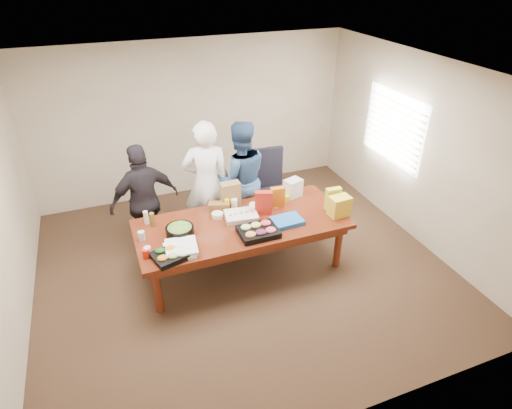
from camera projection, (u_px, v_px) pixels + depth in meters
name	position (u px, v px, depth m)	size (l,w,h in m)	color
floor	(243.00, 267.00, 6.07)	(5.50, 5.00, 0.02)	#47301E
ceiling	(239.00, 73.00, 4.68)	(5.50, 5.00, 0.02)	white
wall_back	(193.00, 120.00, 7.38)	(5.50, 0.04, 2.70)	beige
wall_front	(346.00, 320.00, 3.37)	(5.50, 0.04, 2.70)	beige
wall_right	(419.00, 151.00, 6.22)	(0.04, 5.00, 2.70)	beige
window_panel	(393.00, 128.00, 6.62)	(0.03, 1.40, 1.10)	white
window_blinds	(391.00, 128.00, 6.61)	(0.04, 1.36, 1.00)	beige
conference_table	(242.00, 245.00, 5.87)	(2.80, 1.20, 0.75)	#4C1C0F
office_chair	(273.00, 191.00, 6.74)	(0.60, 0.60, 1.18)	black
person_center	(207.00, 183.00, 6.20)	(0.70, 0.46, 1.91)	white
person_right	(240.00, 179.00, 6.41)	(0.89, 0.69, 1.82)	navy
person_left	(145.00, 201.00, 5.98)	(0.99, 0.41, 1.69)	black
veggie_tray	(172.00, 255.00, 5.02)	(0.43, 0.34, 0.07)	black
fruit_tray	(258.00, 232.00, 5.43)	(0.49, 0.38, 0.07)	black
sheet_cake	(241.00, 216.00, 5.75)	(0.43, 0.32, 0.08)	silver
salad_bowl	(180.00, 231.00, 5.40)	(0.36, 0.36, 0.12)	black
chip_bag_blue	(287.00, 221.00, 5.66)	(0.40, 0.30, 0.06)	blue
chip_bag_red	(263.00, 203.00, 5.79)	(0.23, 0.10, 0.34)	#B52415
chip_bag_yellow	(333.00, 199.00, 5.90)	(0.22, 0.09, 0.32)	yellow
chip_bag_orange	(278.00, 197.00, 5.96)	(0.19, 0.09, 0.30)	#C25F0C
mayo_jar	(234.00, 203.00, 5.97)	(0.09, 0.09, 0.14)	white
mustard_bottle	(227.00, 205.00, 5.91)	(0.06, 0.06, 0.17)	yellow
dressing_bottle	(152.00, 220.00, 5.56)	(0.06, 0.06, 0.20)	brown
ranch_bottle	(146.00, 218.00, 5.61)	(0.06, 0.06, 0.19)	beige
banana_bunch	(280.00, 197.00, 6.18)	(0.26, 0.15, 0.09)	yellow
bread_loaf	(219.00, 206.00, 5.92)	(0.29, 0.13, 0.12)	brown
kraft_bag	(230.00, 194.00, 5.98)	(0.27, 0.16, 0.35)	olive
red_cup	(146.00, 253.00, 5.01)	(0.09, 0.09, 0.11)	red
clear_cup_a	(148.00, 251.00, 5.04)	(0.08, 0.08, 0.11)	silver
clear_cup_b	(141.00, 236.00, 5.31)	(0.09, 0.09, 0.12)	silver
pizza_box_lower	(180.00, 251.00, 5.11)	(0.37, 0.37, 0.04)	silver
pizza_box_upper	(181.00, 247.00, 5.10)	(0.37, 0.37, 0.04)	white
plate_a	(273.00, 203.00, 6.10)	(0.27, 0.27, 0.02)	white
plate_b	(282.00, 196.00, 6.29)	(0.24, 0.24, 0.01)	silver
dip_bowl_a	(254.00, 206.00, 5.99)	(0.15, 0.15, 0.06)	beige
dip_bowl_b	(217.00, 215.00, 5.78)	(0.16, 0.16, 0.06)	beige
grocery_bag_white	(293.00, 188.00, 6.23)	(0.25, 0.18, 0.27)	silver
grocery_bag_yellow	(340.00, 206.00, 5.77)	(0.28, 0.19, 0.28)	yellow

